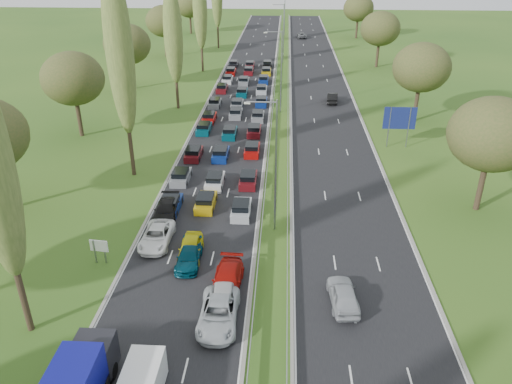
# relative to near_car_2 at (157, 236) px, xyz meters

# --- Properties ---
(ground) EXTENTS (260.00, 260.00, 0.00)m
(ground) POSITION_rel_near_car_2_xyz_m (10.03, 40.01, -0.75)
(ground) COLOR #2A5219
(ground) RESTS_ON ground
(near_carriageway) EXTENTS (10.50, 215.00, 0.04)m
(near_carriageway) POSITION_rel_near_car_2_xyz_m (3.28, 42.51, -0.75)
(near_carriageway) COLOR black
(near_carriageway) RESTS_ON ground
(far_carriageway) EXTENTS (10.50, 215.00, 0.04)m
(far_carriageway) POSITION_rel_near_car_2_xyz_m (16.78, 42.51, -0.75)
(far_carriageway) COLOR black
(far_carriageway) RESTS_ON ground
(central_reservation) EXTENTS (2.36, 215.00, 0.32)m
(central_reservation) POSITION_rel_near_car_2_xyz_m (10.03, 42.51, -0.20)
(central_reservation) COLOR gray
(central_reservation) RESTS_ON ground
(lamp_columns) EXTENTS (0.18, 140.18, 12.00)m
(lamp_columns) POSITION_rel_near_car_2_xyz_m (10.03, 38.01, 5.25)
(lamp_columns) COLOR gray
(lamp_columns) RESTS_ON ground
(poplar_row) EXTENTS (2.80, 127.80, 22.44)m
(poplar_row) POSITION_rel_near_car_2_xyz_m (-5.97, 28.17, 11.64)
(poplar_row) COLOR #2D2116
(poplar_row) RESTS_ON ground
(woodland_left) EXTENTS (8.00, 166.00, 11.10)m
(woodland_left) POSITION_rel_near_car_2_xyz_m (-16.47, 22.63, 6.93)
(woodland_left) COLOR #2D2116
(woodland_left) RESTS_ON ground
(woodland_right) EXTENTS (8.00, 153.00, 11.10)m
(woodland_right) POSITION_rel_near_car_2_xyz_m (29.53, 26.67, 6.93)
(woodland_right) COLOR #2D2116
(woodland_right) RESTS_ON ground
(traffic_queue_fill) EXTENTS (9.08, 67.04, 0.80)m
(traffic_queue_fill) POSITION_rel_near_car_2_xyz_m (3.32, 37.36, -0.31)
(traffic_queue_fill) COLOR navy
(traffic_queue_fill) RESTS_ON ground
(near_car_2) EXTENTS (2.42, 5.24, 1.46)m
(near_car_2) POSITION_rel_near_car_2_xyz_m (0.00, 0.00, 0.00)
(near_car_2) COLOR white
(near_car_2) RESTS_ON near_carriageway
(near_car_3) EXTENTS (2.30, 5.24, 1.50)m
(near_car_3) POSITION_rel_near_car_2_xyz_m (-0.22, 4.70, 0.02)
(near_car_3) COLOR black
(near_car_3) RESTS_ON near_carriageway
(near_car_7) EXTENTS (1.93, 4.57, 1.32)m
(near_car_7) POSITION_rel_near_car_2_xyz_m (3.29, -2.80, -0.07)
(near_car_7) COLOR #04394A
(near_car_7) RESTS_ON near_carriageway
(near_car_8) EXTENTS (1.92, 4.52, 1.52)m
(near_car_8) POSITION_rel_near_car_2_xyz_m (3.22, -1.71, 0.03)
(near_car_8) COLOR #BCB60C
(near_car_8) RESTS_ON near_carriageway
(near_car_10) EXTENTS (2.66, 5.65, 1.56)m
(near_car_10) POSITION_rel_near_car_2_xyz_m (6.54, -9.61, 0.05)
(near_car_10) COLOR #B1B6BB
(near_car_10) RESTS_ON near_carriageway
(near_car_11) EXTENTS (2.36, 5.32, 1.52)m
(near_car_11) POSITION_rel_near_car_2_xyz_m (6.72, -5.83, 0.03)
(near_car_11) COLOR #A00F09
(near_car_11) RESTS_ON near_carriageway
(near_car_12) EXTENTS (2.10, 4.75, 1.59)m
(near_car_12) POSITION_rel_near_car_2_xyz_m (6.66, -8.14, 0.07)
(near_car_12) COLOR silver
(near_car_12) RESTS_ON near_carriageway
(far_car_0) EXTENTS (2.24, 4.84, 1.61)m
(far_car_0) POSITION_rel_near_car_2_xyz_m (15.17, -7.14, 0.07)
(far_car_0) COLOR #A3A7AD
(far_car_0) RESTS_ON far_carriageway
(far_car_1) EXTENTS (2.06, 4.86, 1.56)m
(far_car_1) POSITION_rel_near_car_2_xyz_m (18.32, 43.49, 0.05)
(far_car_1) COLOR black
(far_car_1) RESTS_ON far_carriageway
(far_car_2) EXTENTS (2.48, 5.19, 1.43)m
(far_car_2) POSITION_rel_near_car_2_xyz_m (14.83, 104.51, -0.01)
(far_car_2) COLOR slate
(far_car_2) RESTS_ON far_carriageway
(info_sign) EXTENTS (1.50, 0.27, 2.10)m
(info_sign) POSITION_rel_near_car_2_xyz_m (-3.87, -3.07, 0.62)
(info_sign) COLOR gray
(info_sign) RESTS_ON ground
(direction_sign) EXTENTS (4.00, 0.16, 5.20)m
(direction_sign) POSITION_rel_near_car_2_xyz_m (24.93, 24.25, 2.82)
(direction_sign) COLOR gray
(direction_sign) RESTS_ON ground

